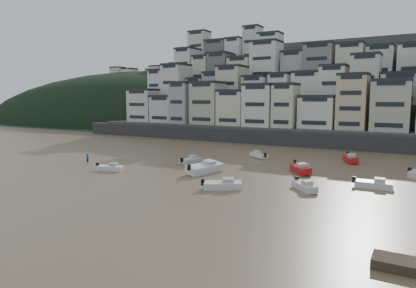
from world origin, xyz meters
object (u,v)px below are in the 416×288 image
Objects in this scene: boat_h at (259,154)px; boat_j at (110,167)px; boat_d at (374,183)px; person_blue at (88,157)px; boat_c at (205,167)px; boat_a at (222,184)px; person_pink at (308,169)px; boat_e at (300,167)px; boat_f at (190,159)px; boat_b at (305,185)px; boat_i at (350,157)px.

boat_j is at bearing 94.27° from boat_h.
boat_d is 48.29m from person_blue.
boat_j is at bearing 126.16° from boat_c.
person_pink is at bearing 31.24° from boat_a.
person_pink is (28.54, 13.17, 0.23)m from boat_j.
boat_e is at bearing 10.72° from boat_j.
boat_e is (-11.18, 5.16, 0.15)m from boat_d.
boat_c is at bearing 122.35° from boat_h.
boat_c reaches higher than boat_d.
boat_e is (12.89, 7.72, -0.16)m from boat_c.
boat_a reaches higher than boat_h.
boat_c is at bearing -125.81° from boat_f.
person_blue and person_pink have the same top height.
boat_c reaches higher than person_blue.
boat_a is 31.80m from person_blue.
boat_a is 0.74× the size of boat_c.
boat_e is 19.78m from boat_f.
boat_c is 24.09m from person_blue.
boat_c is (-16.53, 3.01, 0.31)m from boat_b.
person_blue is at bearing 75.47° from boat_h.
boat_a is 1.10× the size of boat_f.
boat_d is at bearing -177.28° from boat_h.
boat_e is at bearing 157.02° from boat_b.
boat_b is at bearing -15.16° from boat_e.
boat_i is 3.60× the size of person_pink.
boat_h is 28.94m from boat_j.
boat_b is (9.31, 4.83, -0.05)m from boat_a.
boat_j is at bearing -169.64° from boat_d.
boat_e is 3.55× the size of person_blue.
boat_a is 10.49m from boat_b.
boat_i is (5.17, 14.34, 0.01)m from boat_e.
person_pink is (21.16, 0.64, 0.20)m from boat_f.
boat_i is at bearing 24.83° from boat_j.
boat_c is 4.21× the size of person_blue.
person_blue is at bearing -79.80° from boat_i.
boat_b is 0.80× the size of boat_i.
boat_i is at bearing 126.27° from boat_e.
boat_a is at bearing -104.28° from boat_b.
boat_d is (7.54, 5.57, 0.01)m from boat_b.
boat_i reaches higher than boat_h.
boat_e is at bearing -46.05° from boat_c.
boat_b is at bearing 162.65° from boat_h.
person_blue is at bearing -166.82° from person_pink.
boat_c is 24.21m from boat_d.
person_blue is at bearing -109.32° from boat_e.
boat_d is 27.31m from boat_h.
boat_f is 14.44m from boat_h.
boat_a reaches higher than boat_j.
boat_c reaches higher than boat_h.
boat_e is 30.42m from boat_j.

